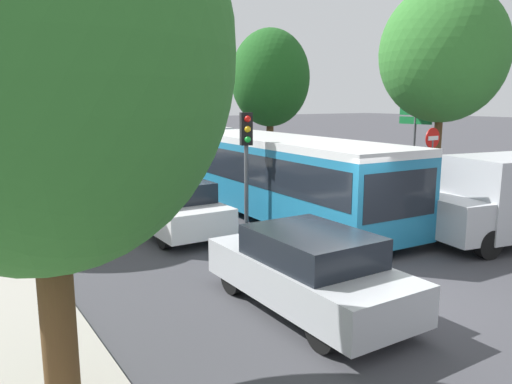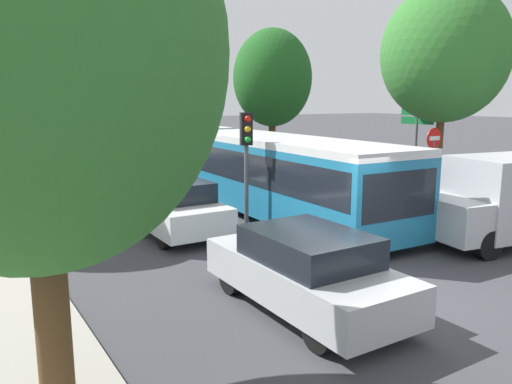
{
  "view_description": "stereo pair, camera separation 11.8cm",
  "coord_description": "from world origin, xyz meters",
  "px_view_note": "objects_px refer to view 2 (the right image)",
  "views": [
    {
      "loc": [
        -7.23,
        -6.62,
        3.74
      ],
      "look_at": [
        0.2,
        4.91,
        1.2
      ],
      "focal_mm": 35.0,
      "sensor_mm": 36.0,
      "label": 1
    },
    {
      "loc": [
        -7.14,
        -6.68,
        3.74
      ],
      "look_at": [
        0.2,
        4.91,
        1.2
      ],
      "focal_mm": 35.0,
      "sensor_mm": 36.0,
      "label": 2
    }
  ],
  "objects_px": {
    "queued_car_black": "(114,179)",
    "tree_right_far": "(182,88)",
    "queued_car_green": "(44,152)",
    "no_entry_sign": "(433,156)",
    "direction_sign_post": "(416,131)",
    "queued_car_white": "(172,206)",
    "tree_right_near": "(443,57)",
    "traffic_light": "(246,145)",
    "tree_left_near": "(31,52)",
    "city_bus_rear": "(14,128)",
    "queued_car_silver": "(306,270)",
    "queued_car_navy": "(70,162)",
    "tree_right_mid": "(274,80)",
    "articulated_bus": "(230,160)"
  },
  "relations": [
    {
      "from": "queued_car_silver",
      "to": "queued_car_navy",
      "type": "bearing_deg",
      "value": 0.63
    },
    {
      "from": "traffic_light",
      "to": "tree_left_near",
      "type": "height_order",
      "value": "tree_left_near"
    },
    {
      "from": "queued_car_silver",
      "to": "queued_car_white",
      "type": "bearing_deg",
      "value": -0.34
    },
    {
      "from": "traffic_light",
      "to": "direction_sign_post",
      "type": "height_order",
      "value": "direction_sign_post"
    },
    {
      "from": "queued_car_navy",
      "to": "tree_right_mid",
      "type": "distance_m",
      "value": 11.34
    },
    {
      "from": "queued_car_silver",
      "to": "tree_right_far",
      "type": "distance_m",
      "value": 30.74
    },
    {
      "from": "city_bus_rear",
      "to": "queued_car_navy",
      "type": "height_order",
      "value": "city_bus_rear"
    },
    {
      "from": "tree_right_far",
      "to": "tree_left_near",
      "type": "bearing_deg",
      "value": -116.76
    },
    {
      "from": "queued_car_navy",
      "to": "tree_right_mid",
      "type": "relative_size",
      "value": 0.58
    },
    {
      "from": "queued_car_white",
      "to": "tree_right_near",
      "type": "height_order",
      "value": "tree_right_near"
    },
    {
      "from": "city_bus_rear",
      "to": "queued_car_silver",
      "type": "height_order",
      "value": "city_bus_rear"
    },
    {
      "from": "queued_car_green",
      "to": "tree_right_far",
      "type": "distance_m",
      "value": 11.91
    },
    {
      "from": "queued_car_black",
      "to": "queued_car_green",
      "type": "height_order",
      "value": "queued_car_green"
    },
    {
      "from": "tree_right_far",
      "to": "queued_car_silver",
      "type": "bearing_deg",
      "value": -110.12
    },
    {
      "from": "no_entry_sign",
      "to": "direction_sign_post",
      "type": "relative_size",
      "value": 0.78
    },
    {
      "from": "traffic_light",
      "to": "tree_right_mid",
      "type": "bearing_deg",
      "value": 160.28
    },
    {
      "from": "city_bus_rear",
      "to": "tree_right_far",
      "type": "xyz_separation_m",
      "value": [
        10.41,
        -11.67,
        3.27
      ]
    },
    {
      "from": "city_bus_rear",
      "to": "traffic_light",
      "type": "height_order",
      "value": "traffic_light"
    },
    {
      "from": "city_bus_rear",
      "to": "direction_sign_post",
      "type": "xyz_separation_m",
      "value": [
        10.2,
        -33.99,
        1.18
      ]
    },
    {
      "from": "queued_car_white",
      "to": "tree_right_near",
      "type": "bearing_deg",
      "value": -96.18
    },
    {
      "from": "city_bus_rear",
      "to": "queued_car_navy",
      "type": "xyz_separation_m",
      "value": [
        -0.13,
        -21.77,
        -0.62
      ]
    },
    {
      "from": "tree_right_near",
      "to": "tree_right_far",
      "type": "distance_m",
      "value": 23.51
    },
    {
      "from": "queued_car_green",
      "to": "no_entry_sign",
      "type": "bearing_deg",
      "value": -156.27
    },
    {
      "from": "no_entry_sign",
      "to": "tree_left_near",
      "type": "distance_m",
      "value": 14.33
    },
    {
      "from": "queued_car_black",
      "to": "tree_right_near",
      "type": "bearing_deg",
      "value": -127.09
    },
    {
      "from": "traffic_light",
      "to": "tree_right_near",
      "type": "bearing_deg",
      "value": 107.8
    },
    {
      "from": "tree_right_mid",
      "to": "city_bus_rear",
      "type": "bearing_deg",
      "value": 112.78
    },
    {
      "from": "queued_car_white",
      "to": "traffic_light",
      "type": "xyz_separation_m",
      "value": [
        1.79,
        -1.16,
        1.73
      ]
    },
    {
      "from": "tree_right_mid",
      "to": "traffic_light",
      "type": "bearing_deg",
      "value": -127.53
    },
    {
      "from": "articulated_bus",
      "to": "queued_car_black",
      "type": "bearing_deg",
      "value": -127.78
    },
    {
      "from": "no_entry_sign",
      "to": "tree_right_near",
      "type": "bearing_deg",
      "value": 122.93
    },
    {
      "from": "tree_right_far",
      "to": "direction_sign_post",
      "type": "bearing_deg",
      "value": -90.56
    },
    {
      "from": "no_entry_sign",
      "to": "articulated_bus",
      "type": "bearing_deg",
      "value": -137.43
    },
    {
      "from": "tree_right_mid",
      "to": "queued_car_green",
      "type": "bearing_deg",
      "value": 139.36
    },
    {
      "from": "tree_left_near",
      "to": "tree_right_mid",
      "type": "height_order",
      "value": "tree_right_mid"
    },
    {
      "from": "articulated_bus",
      "to": "tree_right_mid",
      "type": "height_order",
      "value": "tree_right_mid"
    },
    {
      "from": "articulated_bus",
      "to": "tree_right_near",
      "type": "relative_size",
      "value": 2.25
    },
    {
      "from": "queued_car_navy",
      "to": "direction_sign_post",
      "type": "xyz_separation_m",
      "value": [
        10.32,
        -12.22,
        1.79
      ]
    },
    {
      "from": "tree_right_near",
      "to": "tree_right_mid",
      "type": "bearing_deg",
      "value": 88.83
    },
    {
      "from": "queued_car_navy",
      "to": "tree_right_mid",
      "type": "height_order",
      "value": "tree_right_mid"
    },
    {
      "from": "queued_car_silver",
      "to": "direction_sign_post",
      "type": "bearing_deg",
      "value": -57.96
    },
    {
      "from": "articulated_bus",
      "to": "queued_car_green",
      "type": "relative_size",
      "value": 4.35
    },
    {
      "from": "tree_right_mid",
      "to": "queued_car_navy",
      "type": "bearing_deg",
      "value": 166.44
    },
    {
      "from": "queued_car_white",
      "to": "queued_car_silver",
      "type": "bearing_deg",
      "value": 179.66
    },
    {
      "from": "queued_car_black",
      "to": "tree_right_far",
      "type": "height_order",
      "value": "tree_right_far"
    },
    {
      "from": "queued_car_white",
      "to": "tree_right_far",
      "type": "height_order",
      "value": "tree_right_far"
    },
    {
      "from": "queued_car_black",
      "to": "queued_car_green",
      "type": "distance_m",
      "value": 12.37
    },
    {
      "from": "tree_left_near",
      "to": "tree_right_far",
      "type": "relative_size",
      "value": 0.9
    },
    {
      "from": "tree_right_near",
      "to": "queued_car_green",
      "type": "bearing_deg",
      "value": 117.15
    },
    {
      "from": "tree_right_far",
      "to": "queued_car_black",
      "type": "bearing_deg",
      "value": -122.42
    }
  ]
}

